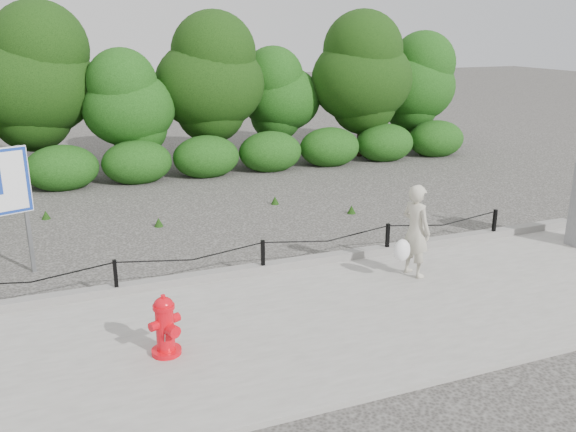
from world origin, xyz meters
The scene contains 7 objects.
ground centered at (0.00, 0.00, 0.00)m, with size 90.00×90.00×0.00m, color #2D2B28.
sidewalk centered at (0.00, -2.00, 0.04)m, with size 14.00×4.00×0.08m, color gray.
curb centered at (0.00, 0.05, 0.15)m, with size 14.00×0.22×0.14m, color slate.
chain_barrier centered at (0.00, 0.00, 0.46)m, with size 10.06×0.06×0.60m.
treeline centered at (0.51, 8.97, 2.54)m, with size 20.21×3.82×4.81m.
fire_hydrant centered at (-2.11, -2.15, 0.48)m, with size 0.52×0.52×0.85m.
pedestrian centered at (2.38, -1.07, 0.87)m, with size 0.75×0.66×1.62m.
Camera 1 is at (-3.27, -9.39, 4.24)m, focal length 38.00 mm.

